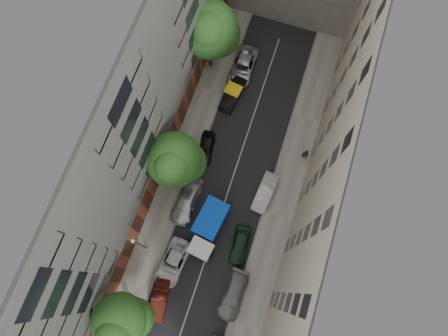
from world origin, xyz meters
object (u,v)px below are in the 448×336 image
at_px(tarp_truck, 208,228).
at_px(lamp_post, 138,244).
at_px(car_left_4, 206,148).
at_px(tree_far, 209,32).
at_px(car_right_3, 265,192).
at_px(tree_near, 120,322).
at_px(car_left_6, 243,66).
at_px(car_right_2, 240,245).
at_px(car_left_2, 173,263).
at_px(car_left_3, 186,202).
at_px(car_left_1, 160,300).
at_px(tree_mid, 175,162).
at_px(car_left_5, 233,94).
at_px(pedestrian, 306,154).
at_px(car_right_1, 233,295).

relative_size(tarp_truck, lamp_post, 0.94).
distance_m(car_left_4, tree_far, 11.52).
relative_size(car_right_3, tree_near, 0.52).
height_order(car_left_6, car_right_2, car_left_6).
bearing_deg(car_left_2, tarp_truck, 67.54).
height_order(car_left_3, car_right_3, car_left_3).
relative_size(car_left_1, lamp_post, 0.62).
relative_size(car_right_3, tree_mid, 0.51).
height_order(tarp_truck, car_left_2, tarp_truck).
bearing_deg(car_left_3, tree_mid, 124.93).
bearing_deg(tree_near, lamp_post, 101.64).
bearing_deg(lamp_post, car_left_2, -9.89).
xyz_separation_m(car_right_3, tree_mid, (-8.64, -1.11, 4.95)).
bearing_deg(car_left_5, tree_near, -85.22).
distance_m(car_left_3, car_right_3, 7.95).
relative_size(tarp_truck, pedestrian, 3.30).
distance_m(tree_near, tree_mid, 14.06).
bearing_deg(tarp_truck, pedestrian, 64.53).
height_order(car_left_4, car_right_2, car_right_2).
distance_m(car_left_1, lamp_post, 6.15).
bearing_deg(lamp_post, tree_mid, 84.39).
xyz_separation_m(car_right_2, tree_mid, (-7.84, 4.68, 4.98)).
xyz_separation_m(car_left_3, tree_far, (-2.70, 15.67, 5.65)).
bearing_deg(tree_mid, tree_near, -87.83).
relative_size(car_left_5, car_right_2, 1.09).
relative_size(tarp_truck, car_right_1, 1.24).
bearing_deg(tree_mid, car_left_2, -74.89).
distance_m(car_left_2, pedestrian, 17.18).
xyz_separation_m(car_left_5, tree_mid, (-2.24, -10.51, 4.95)).
xyz_separation_m(car_right_3, tree_far, (-9.90, 12.29, 5.67)).
xyz_separation_m(tarp_truck, tree_far, (-5.70, 17.57, 4.92)).
height_order(car_left_4, car_left_6, car_left_6).
bearing_deg(tree_far, tree_near, -86.25).
xyz_separation_m(car_left_4, tree_near, (-0.90, -17.84, 5.07)).
relative_size(tree_mid, pedestrian, 4.60).
bearing_deg(car_right_2, car_left_4, 122.11).
relative_size(car_left_2, car_left_4, 1.30).
relative_size(car_left_1, pedestrian, 2.19).
bearing_deg(car_right_2, car_left_5, 105.26).
relative_size(car_left_3, car_left_5, 1.16).
relative_size(car_right_1, pedestrian, 2.66).
distance_m(car_right_1, tree_far, 25.40).
distance_m(tarp_truck, car_left_4, 8.54).
bearing_deg(lamp_post, car_right_2, 19.74).
height_order(car_left_3, car_left_6, car_left_6).
bearing_deg(car_left_2, car_left_1, -84.37).
bearing_deg(tree_far, car_left_3, -80.21).
bearing_deg(car_left_1, car_left_2, 81.77).
bearing_deg(car_right_1, car_left_2, 172.16).
bearing_deg(car_right_3, tarp_truck, -123.28).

